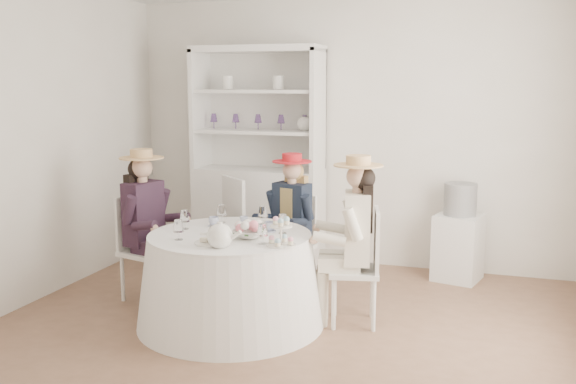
% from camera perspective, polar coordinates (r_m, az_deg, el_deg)
% --- Properties ---
extents(ground, '(4.50, 4.50, 0.00)m').
position_cam_1_polar(ground, '(4.99, -0.37, -12.15)').
color(ground, brown).
rests_on(ground, ground).
extents(wall_back, '(4.50, 0.00, 4.50)m').
position_cam_1_polar(wall_back, '(6.58, 5.18, 5.24)').
color(wall_back, silver).
rests_on(wall_back, ground).
extents(wall_front, '(4.50, 0.00, 4.50)m').
position_cam_1_polar(wall_front, '(2.86, -13.24, -0.85)').
color(wall_front, silver).
rests_on(wall_front, ground).
extents(wall_left, '(0.00, 4.50, 4.50)m').
position_cam_1_polar(wall_left, '(5.78, -22.09, 3.95)').
color(wall_left, silver).
rests_on(wall_left, ground).
extents(tea_table, '(1.45, 1.45, 0.72)m').
position_cam_1_polar(tea_table, '(5.02, -5.13, -7.73)').
color(tea_table, white).
rests_on(tea_table, ground).
extents(hutch, '(1.39, 0.68, 2.22)m').
position_cam_1_polar(hutch, '(6.64, -2.56, 0.43)').
color(hutch, silver).
rests_on(hutch, ground).
extents(side_table, '(0.49, 0.49, 0.63)m').
position_cam_1_polar(side_table, '(6.31, 14.88, -4.78)').
color(side_table, silver).
rests_on(side_table, ground).
extents(hatbox, '(0.36, 0.36, 0.30)m').
position_cam_1_polar(hatbox, '(6.22, 15.07, -0.63)').
color(hatbox, black).
rests_on(hatbox, side_table).
extents(guest_left, '(0.53, 0.49, 1.31)m').
position_cam_1_polar(guest_left, '(5.58, -12.54, -2.10)').
color(guest_left, silver).
rests_on(guest_left, ground).
extents(guest_mid, '(0.47, 0.50, 1.24)m').
position_cam_1_polar(guest_mid, '(5.72, 0.25, -1.94)').
color(guest_mid, silver).
rests_on(guest_mid, ground).
extents(guest_right, '(0.53, 0.50, 1.32)m').
position_cam_1_polar(guest_right, '(4.93, 5.90, -3.41)').
color(guest_right, silver).
rests_on(guest_right, ground).
extents(spare_chair, '(0.60, 0.60, 1.02)m').
position_cam_1_polar(spare_chair, '(5.85, -3.82, -3.24)').
color(spare_chair, silver).
rests_on(spare_chair, ground).
extents(teacup_a, '(0.10, 0.10, 0.07)m').
position_cam_1_polar(teacup_a, '(5.19, -6.61, -2.68)').
color(teacup_a, white).
rests_on(teacup_a, tea_table).
extents(teacup_b, '(0.08, 0.08, 0.07)m').
position_cam_1_polar(teacup_b, '(5.19, -3.94, -2.64)').
color(teacup_b, white).
rests_on(teacup_b, tea_table).
extents(teacup_c, '(0.11, 0.11, 0.07)m').
position_cam_1_polar(teacup_c, '(4.97, -1.65, -3.16)').
color(teacup_c, white).
rests_on(teacup_c, tea_table).
extents(flower_bowl, '(0.26, 0.26, 0.06)m').
position_cam_1_polar(flower_bowl, '(4.77, -3.45, -3.80)').
color(flower_bowl, white).
rests_on(flower_bowl, tea_table).
extents(flower_arrangement, '(0.18, 0.18, 0.07)m').
position_cam_1_polar(flower_arrangement, '(4.77, -3.61, -3.08)').
color(flower_arrangement, pink).
rests_on(flower_arrangement, tea_table).
extents(table_teapot, '(0.26, 0.18, 0.19)m').
position_cam_1_polar(table_teapot, '(4.52, -6.05, -3.91)').
color(table_teapot, white).
rests_on(table_teapot, tea_table).
extents(sandwich_plate, '(0.24, 0.24, 0.05)m').
position_cam_1_polar(sandwich_plate, '(4.65, -6.82, -4.40)').
color(sandwich_plate, white).
rests_on(sandwich_plate, tea_table).
extents(cupcake_stand, '(0.21, 0.21, 0.20)m').
position_cam_1_polar(cupcake_stand, '(4.54, -0.63, -3.89)').
color(cupcake_stand, white).
rests_on(cupcake_stand, tea_table).
extents(stemware_set, '(0.86, 0.86, 0.15)m').
position_cam_1_polar(stemware_set, '(4.91, -5.21, -2.87)').
color(stemware_set, white).
rests_on(stemware_set, tea_table).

